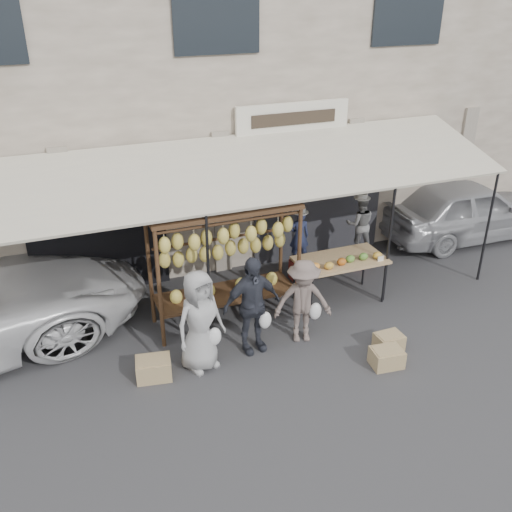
{
  "coord_description": "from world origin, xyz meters",
  "views": [
    {
      "loc": [
        -3.26,
        -6.89,
        5.74
      ],
      "look_at": [
        -0.06,
        1.4,
        1.3
      ],
      "focal_mm": 40.0,
      "sensor_mm": 36.0,
      "label": 1
    }
  ],
  "objects": [
    {
      "name": "sedan",
      "position": [
        5.93,
        2.96,
        0.72
      ],
      "size": [
        4.26,
        1.83,
        1.43
      ],
      "primitive_type": "imported",
      "rotation": [
        0.0,
        0.0,
        1.54
      ],
      "color": "#A1A2A7",
      "rests_on": "ground_plane"
    },
    {
      "name": "stool_left",
      "position": [
        1.31,
        2.53,
        0.21
      ],
      "size": [
        0.31,
        0.31,
        0.42
      ],
      "primitive_type": "cube",
      "rotation": [
        0.0,
        0.0,
        -0.04
      ],
      "color": "maroon",
      "rests_on": "ground_plane"
    },
    {
      "name": "vendor_left",
      "position": [
        1.31,
        2.53,
        0.97
      ],
      "size": [
        0.45,
        0.35,
        1.11
      ],
      "primitive_type": "imported",
      "rotation": [
        0.0,
        0.0,
        2.91
      ],
      "color": "#232A4B",
      "rests_on": "stool_left"
    },
    {
      "name": "banana_rack",
      "position": [
        -0.58,
        1.53,
        1.57
      ],
      "size": [
        2.6,
        0.9,
        2.24
      ],
      "color": "#442719",
      "rests_on": "ground_plane"
    },
    {
      "name": "produce_table",
      "position": [
        1.67,
        1.41,
        0.87
      ],
      "size": [
        1.7,
        0.9,
        1.04
      ],
      "color": "tan",
      "rests_on": "ground_plane"
    },
    {
      "name": "crate_far",
      "position": [
        -2.16,
        0.42,
        0.16
      ],
      "size": [
        0.6,
        0.5,
        0.32
      ],
      "primitive_type": "cube",
      "rotation": [
        0.0,
        0.0,
        -0.17
      ],
      "color": "tan",
      "rests_on": "ground_plane"
    },
    {
      "name": "stool_right",
      "position": [
        2.72,
        2.54,
        0.2
      ],
      "size": [
        0.3,
        0.3,
        0.4
      ],
      "primitive_type": "cube",
      "rotation": [
        0.0,
        0.0,
        -0.07
      ],
      "color": "maroon",
      "rests_on": "ground_plane"
    },
    {
      "name": "awning",
      "position": [
        0.01,
        2.28,
        2.57
      ],
      "size": [
        10.0,
        2.35,
        2.92
      ],
      "color": "#BCB5A1",
      "rests_on": "ground_plane"
    },
    {
      "name": "crate_near_a",
      "position": [
        1.42,
        -0.65,
        0.15
      ],
      "size": [
        0.53,
        0.43,
        0.3
      ],
      "primitive_type": "cube",
      "rotation": [
        0.0,
        0.0,
        -0.11
      ],
      "color": "tan",
      "rests_on": "ground_plane"
    },
    {
      "name": "customer_right",
      "position": [
        0.45,
        0.52,
        0.76
      ],
      "size": [
        1.1,
        0.82,
        1.52
      ],
      "primitive_type": "imported",
      "rotation": [
        0.0,
        0.0,
        -0.28
      ],
      "color": "#6B5C55",
      "rests_on": "ground_plane"
    },
    {
      "name": "ground_plane",
      "position": [
        0.0,
        0.0,
        0.0
      ],
      "size": [
        90.0,
        90.0,
        0.0
      ],
      "primitive_type": "plane",
      "color": "#2D2D30"
    },
    {
      "name": "customer_left",
      "position": [
        -1.38,
        0.42,
        0.86
      ],
      "size": [
        0.97,
        0.8,
        1.72
      ],
      "primitive_type": "imported",
      "rotation": [
        0.0,
        0.0,
        0.34
      ],
      "color": "#999999",
      "rests_on": "ground_plane"
    },
    {
      "name": "customer_mid",
      "position": [
        -0.46,
        0.57,
        0.86
      ],
      "size": [
        1.05,
        0.52,
        1.72
      ],
      "primitive_type": "imported",
      "rotation": [
        0.0,
        0.0,
        0.1
      ],
      "color": "#2D303B",
      "rests_on": "ground_plane"
    },
    {
      "name": "shophouse",
      "position": [
        -0.0,
        6.5,
        3.65
      ],
      "size": [
        24.0,
        6.15,
        7.3
      ],
      "color": "beige",
      "rests_on": "ground_plane"
    },
    {
      "name": "vendor_right",
      "position": [
        2.72,
        2.54,
        1.01
      ],
      "size": [
        0.72,
        0.64,
        1.23
      ],
      "primitive_type": "imported",
      "rotation": [
        0.0,
        0.0,
        2.8
      ],
      "color": "slate",
      "rests_on": "stool_right"
    },
    {
      "name": "crate_near_b",
      "position": [
        1.71,
        -0.26,
        0.14
      ],
      "size": [
        0.46,
        0.35,
        0.27
      ],
      "primitive_type": "cube",
      "rotation": [
        0.0,
        0.0,
        0.02
      ],
      "color": "tan",
      "rests_on": "ground_plane"
    }
  ]
}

